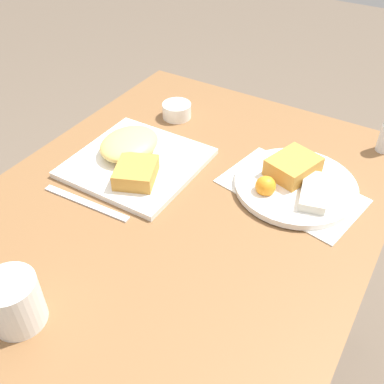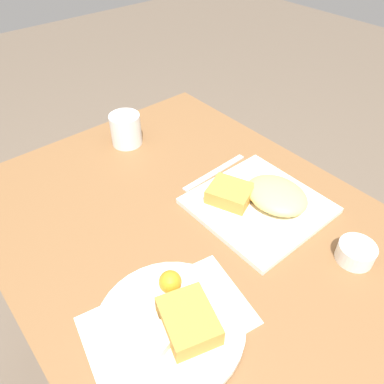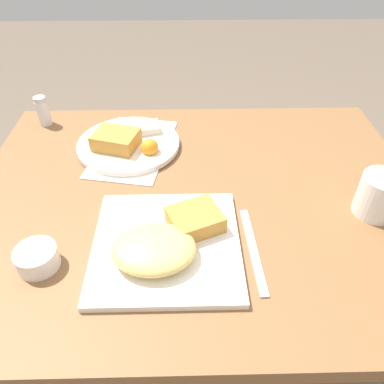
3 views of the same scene
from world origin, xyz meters
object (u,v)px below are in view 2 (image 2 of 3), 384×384
plate_oval_far (172,321)px  sauce_ramekin (356,252)px  plate_square_near (261,200)px  butter_knife (215,172)px  coffee_mug (126,130)px

plate_oval_far → sauce_ramekin: plate_oval_far is taller
plate_square_near → sauce_ramekin: 0.23m
plate_square_near → butter_knife: (0.17, -0.00, -0.02)m
plate_oval_far → sauce_ramekin: 0.40m
sauce_ramekin → plate_square_near: bearing=7.5°
butter_knife → coffee_mug: size_ratio=2.35×
plate_square_near → butter_knife: plate_square_near is taller
plate_square_near → plate_oval_far: size_ratio=1.05×
plate_oval_far → coffee_mug: size_ratio=2.90×
sauce_ramekin → butter_knife: (0.40, 0.03, -0.02)m
plate_square_near → plate_oval_far: 0.37m
plate_oval_far → sauce_ramekin: bearing=-107.6°
sauce_ramekin → plate_oval_far: bearing=72.4°
plate_square_near → plate_oval_far: plate_square_near is taller
plate_oval_far → plate_square_near: bearing=-72.7°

